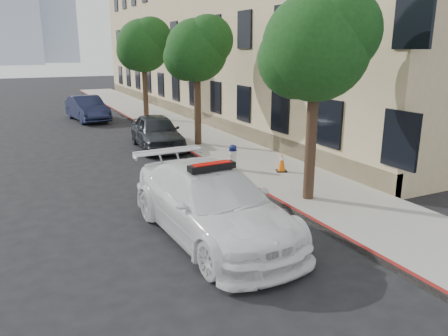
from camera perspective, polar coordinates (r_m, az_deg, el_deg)
ground at (r=12.94m, az=-4.94°, el=-3.75°), size 120.00×120.00×0.00m
sidewalk at (r=23.23m, az=-5.62°, el=5.02°), size 3.20×50.00×0.15m
curb_strip at (r=22.75m, az=-9.27°, el=4.67°), size 0.12×50.00×0.15m
building at (r=29.71m, az=1.15°, el=16.88°), size 8.00×36.00×10.00m
tree_near at (r=11.90m, az=12.09°, el=15.28°), size 2.92×2.82×5.62m
tree_mid at (r=18.87m, az=-3.49°, el=15.16°), size 2.77×2.64×5.43m
tree_far at (r=26.44m, az=-10.45°, el=15.49°), size 3.10×3.00×5.81m
police_car at (r=10.01m, az=-1.57°, el=-4.61°), size 2.58×5.68×1.76m
parked_car_mid at (r=19.14m, az=-8.78°, el=4.70°), size 2.08×4.44×1.47m
parked_car_far at (r=27.62m, az=-17.43°, el=7.43°), size 2.08×4.62×1.47m
fire_hydrant at (r=15.09m, az=1.15°, el=1.39°), size 0.37×0.34×0.88m
traffic_cone at (r=15.01m, az=7.55°, el=0.78°), size 0.45×0.45×0.66m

